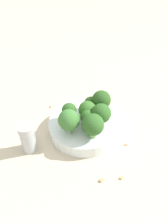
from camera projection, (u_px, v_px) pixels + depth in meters
The scene contains 16 objects.
ground_plane at pixel (84, 130), 0.60m from camera, with size 3.00×3.00×0.00m, color beige.
bowl at pixel (84, 126), 0.59m from camera, with size 0.19×0.19×0.03m, color silver.
broccoli_floret_0 at pixel (69, 120), 0.52m from camera, with size 0.05×0.05×0.07m.
broccoli_floret_1 at pixel (87, 110), 0.56m from camera, with size 0.05×0.05×0.05m.
broccoli_floret_2 at pixel (69, 111), 0.56m from camera, with size 0.04×0.04×0.06m.
broccoli_floret_3 at pixel (93, 125), 0.51m from camera, with size 0.05×0.05×0.07m.
broccoli_floret_4 at pixel (86, 118), 0.55m from camera, with size 0.03×0.03×0.05m.
broccoli_floret_5 at pixel (101, 100), 0.59m from camera, with size 0.05×0.05×0.06m.
broccoli_floret_6 at pixel (91, 103), 0.59m from camera, with size 0.03×0.03×0.04m.
broccoli_floret_7 at pixel (96, 112), 0.57m from camera, with size 0.03×0.03×0.04m.
broccoli_floret_8 at pixel (101, 114), 0.55m from camera, with size 0.05×0.05×0.06m.
pepper_shaker at pixel (28, 138), 0.52m from camera, with size 0.04×0.04×0.08m.
almond_crumb_0 at pixel (50, 107), 0.67m from camera, with size 0.01×0.00×0.01m, color olive.
almond_crumb_1 at pixel (102, 180), 0.48m from camera, with size 0.01×0.01×0.01m, color tan.
almond_crumb_2 at pixel (126, 144), 0.56m from camera, with size 0.01×0.00×0.01m, color tan.
almond_crumb_3 at pixel (122, 177), 0.49m from camera, with size 0.01×0.01×0.01m, color tan.
Camera 1 is at (0.19, 0.37, 0.43)m, focal length 35.00 mm.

